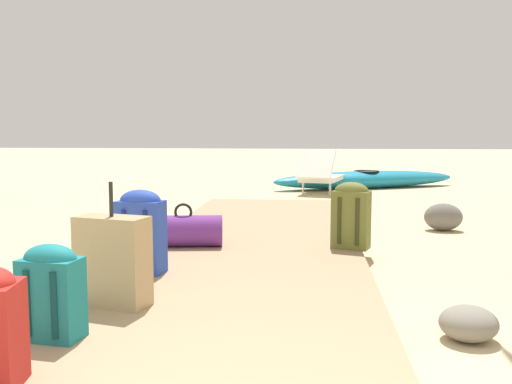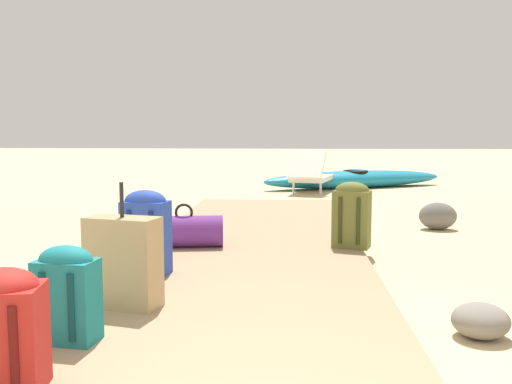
{
  "view_description": "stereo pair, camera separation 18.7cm",
  "coord_description": "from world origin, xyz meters",
  "px_view_note": "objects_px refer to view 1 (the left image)",
  "views": [
    {
      "loc": [
        0.51,
        -1.24,
        1.13
      ],
      "look_at": [
        0.02,
        3.97,
        0.55
      ],
      "focal_mm": 39.65,
      "sensor_mm": 36.0,
      "label": 1
    },
    {
      "loc": [
        0.33,
        -1.25,
        1.13
      ],
      "look_at": [
        0.02,
        3.97,
        0.55
      ],
      "focal_mm": 39.65,
      "sensor_mm": 36.0,
      "label": 2
    }
  ],
  "objects_px": {
    "backpack_blue": "(141,229)",
    "suitcase_tan": "(113,261)",
    "lounge_chair": "(322,175)",
    "kayak": "(366,179)",
    "duffel_bag_purple": "(184,231)",
    "backpack_teal": "(51,290)",
    "backpack_olive": "(351,214)"
  },
  "relations": [
    {
      "from": "backpack_blue",
      "to": "duffel_bag_purple",
      "type": "relative_size",
      "value": 0.85
    },
    {
      "from": "backpack_olive",
      "to": "lounge_chair",
      "type": "relative_size",
      "value": 0.36
    },
    {
      "from": "backpack_blue",
      "to": "backpack_olive",
      "type": "bearing_deg",
      "value": 32.69
    },
    {
      "from": "duffel_bag_purple",
      "to": "kayak",
      "type": "distance_m",
      "value": 6.53
    },
    {
      "from": "backpack_teal",
      "to": "kayak",
      "type": "xyz_separation_m",
      "value": [
        2.38,
        8.44,
        -0.16
      ]
    },
    {
      "from": "duffel_bag_purple",
      "to": "lounge_chair",
      "type": "bearing_deg",
      "value": 75.62
    },
    {
      "from": "lounge_chair",
      "to": "kayak",
      "type": "height_order",
      "value": "lounge_chair"
    },
    {
      "from": "suitcase_tan",
      "to": "backpack_teal",
      "type": "relative_size",
      "value": 1.53
    },
    {
      "from": "backpack_olive",
      "to": "backpack_blue",
      "type": "height_order",
      "value": "backpack_blue"
    },
    {
      "from": "backpack_olive",
      "to": "suitcase_tan",
      "type": "relative_size",
      "value": 0.8
    },
    {
      "from": "duffel_bag_purple",
      "to": "backpack_teal",
      "type": "relative_size",
      "value": 1.5
    },
    {
      "from": "backpack_teal",
      "to": "lounge_chair",
      "type": "height_order",
      "value": "lounge_chair"
    },
    {
      "from": "suitcase_tan",
      "to": "lounge_chair",
      "type": "xyz_separation_m",
      "value": [
        1.39,
        7.0,
        -0.02
      ]
    },
    {
      "from": "backpack_olive",
      "to": "lounge_chair",
      "type": "bearing_deg",
      "value": 91.59
    },
    {
      "from": "backpack_olive",
      "to": "duffel_bag_purple",
      "type": "xyz_separation_m",
      "value": [
        -1.49,
        -0.06,
        -0.17
      ]
    },
    {
      "from": "duffel_bag_purple",
      "to": "kayak",
      "type": "relative_size",
      "value": 0.19
    },
    {
      "from": "backpack_blue",
      "to": "backpack_teal",
      "type": "xyz_separation_m",
      "value": [
        -0.05,
        -1.34,
        -0.07
      ]
    },
    {
      "from": "backpack_blue",
      "to": "duffel_bag_purple",
      "type": "bearing_deg",
      "value": 84.23
    },
    {
      "from": "backpack_blue",
      "to": "suitcase_tan",
      "type": "distance_m",
      "value": 0.77
    },
    {
      "from": "backpack_olive",
      "to": "lounge_chair",
      "type": "distance_m",
      "value": 5.21
    },
    {
      "from": "backpack_blue",
      "to": "duffel_bag_purple",
      "type": "xyz_separation_m",
      "value": [
        0.1,
        0.96,
        -0.18
      ]
    },
    {
      "from": "duffel_bag_purple",
      "to": "lounge_chair",
      "type": "xyz_separation_m",
      "value": [
        1.35,
        5.27,
        0.11
      ]
    },
    {
      "from": "duffel_bag_purple",
      "to": "backpack_teal",
      "type": "xyz_separation_m",
      "value": [
        -0.15,
        -2.3,
        0.11
      ]
    },
    {
      "from": "lounge_chair",
      "to": "backpack_blue",
      "type": "bearing_deg",
      "value": -103.08
    },
    {
      "from": "backpack_olive",
      "to": "suitcase_tan",
      "type": "xyz_separation_m",
      "value": [
        -1.53,
        -1.79,
        -0.04
      ]
    },
    {
      "from": "lounge_chair",
      "to": "kayak",
      "type": "relative_size",
      "value": 0.43
    },
    {
      "from": "suitcase_tan",
      "to": "lounge_chair",
      "type": "distance_m",
      "value": 7.13
    },
    {
      "from": "suitcase_tan",
      "to": "backpack_teal",
      "type": "bearing_deg",
      "value": -101.51
    },
    {
      "from": "backpack_blue",
      "to": "suitcase_tan",
      "type": "xyz_separation_m",
      "value": [
        0.06,
        -0.77,
        -0.05
      ]
    },
    {
      "from": "duffel_bag_purple",
      "to": "backpack_blue",
      "type": "bearing_deg",
      "value": -95.77
    },
    {
      "from": "backpack_teal",
      "to": "kayak",
      "type": "bearing_deg",
      "value": 74.27
    },
    {
      "from": "backpack_olive",
      "to": "duffel_bag_purple",
      "type": "bearing_deg",
      "value": -177.71
    }
  ]
}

